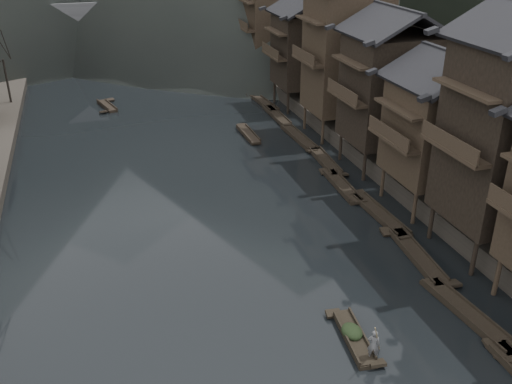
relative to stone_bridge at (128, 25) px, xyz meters
name	(u,v)px	position (x,y,z in m)	size (l,w,h in m)	color
water	(278,359)	(0.00, -72.00, -5.11)	(300.00, 300.00, 0.00)	black
right_bank	(435,86)	(35.00, -32.00, -4.21)	(40.00, 200.00, 1.80)	#2D2823
stilt_houses	(398,71)	(17.28, -51.95, 3.82)	(9.00, 67.60, 16.62)	black
moored_sampans	(332,172)	(12.11, -51.43, -4.91)	(3.01, 61.29, 0.47)	black
midriver_boats	(152,91)	(0.50, -21.04, -4.91)	(15.85, 40.72, 0.45)	black
stone_bridge	(128,25)	(0.00, 0.00, 0.00)	(40.00, 6.00, 9.00)	#4C4C4F
hero_sampan	(354,337)	(4.36, -71.87, -4.91)	(1.52, 4.97, 0.43)	black
cargo_heap	(352,326)	(4.33, -71.64, -4.35)	(1.08, 1.42, 0.65)	black
boatman	(374,341)	(4.55, -73.57, -3.80)	(0.64, 0.42, 1.74)	#565759
bamboo_pole	(382,300)	(4.75, -73.57, -1.32)	(0.06, 0.06, 3.88)	#8C7A51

